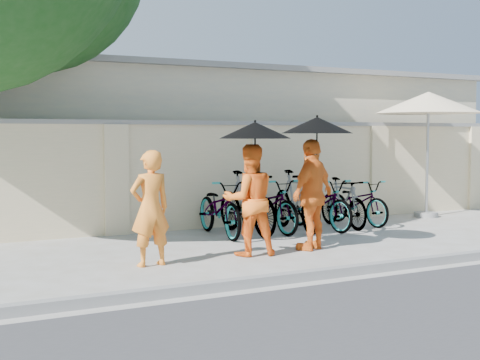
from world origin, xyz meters
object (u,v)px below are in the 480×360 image
monk_center (249,200)px  monk_right (313,194)px  monk_left (150,208)px  patio_umbrella (428,104)px

monk_center → monk_right: size_ratio=0.96×
monk_right → monk_center: bearing=-26.2°
monk_left → monk_right: size_ratio=0.92×
monk_left → monk_right: monk_right is taller
monk_center → monk_right: monk_right is taller
monk_right → patio_umbrella: 5.34m
monk_left → monk_right: 2.72m
monk_right → patio_umbrella: (4.55, 2.29, 1.60)m
monk_left → patio_umbrella: patio_umbrella is taller
monk_center → monk_right: 1.12m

